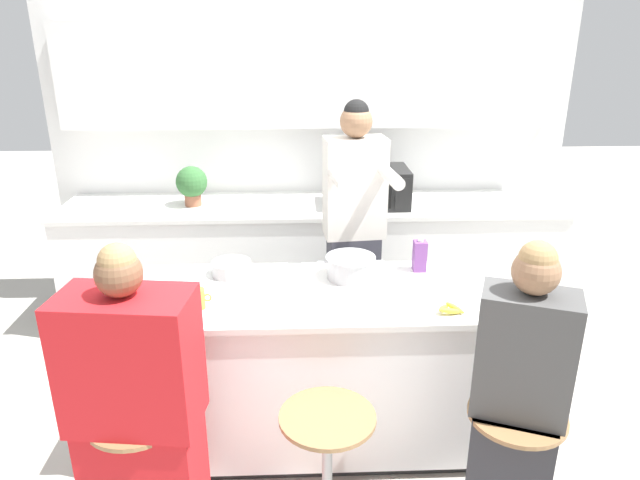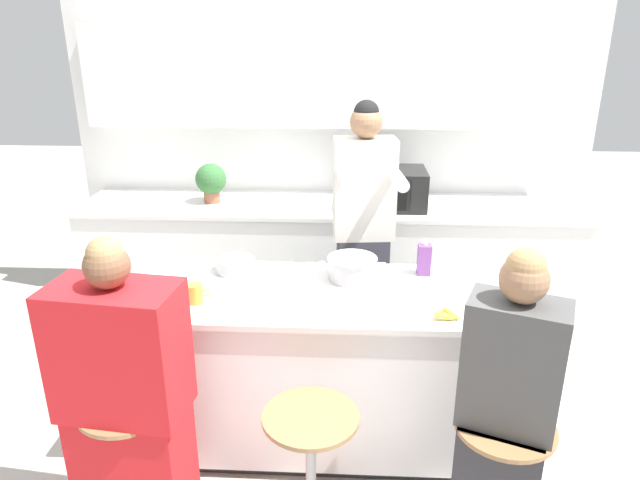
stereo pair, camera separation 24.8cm
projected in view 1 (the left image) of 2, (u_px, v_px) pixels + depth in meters
name	position (u px, v px, depth m)	size (l,w,h in m)	color
ground_plane	(321.00, 435.00, 3.21)	(16.00, 16.00, 0.00)	#B2ADA3
wall_back	(311.00, 113.00, 4.32)	(3.97, 0.22, 2.70)	white
back_counter	(313.00, 261.00, 4.38)	(3.68, 0.70, 0.93)	white
kitchen_island	(321.00, 366.00, 3.05)	(1.97, 0.75, 0.90)	black
bar_stool_leftmost	(144.00, 469.00, 2.44)	(0.40, 0.40, 0.66)	#997047
bar_stool_center	(327.00, 469.00, 2.44)	(0.40, 0.40, 0.66)	#997047
bar_stool_rightmost	(510.00, 467.00, 2.45)	(0.40, 0.40, 0.66)	#997047
person_cooking	(354.00, 244.00, 3.54)	(0.41, 0.58, 1.77)	#383842
person_wrapped_blanket	(138.00, 418.00, 2.31)	(0.54, 0.34, 1.43)	red
person_seated_near	(516.00, 413.00, 2.38)	(0.43, 0.37, 1.42)	#333338
cooking_pot	(350.00, 267.00, 3.03)	(0.35, 0.27, 0.12)	#B7BABC
fruit_bowl	(231.00, 268.00, 3.08)	(0.21, 0.21, 0.08)	#B7BABC
coffee_cup_near	(197.00, 299.00, 2.71)	(0.11, 0.07, 0.10)	orange
banana_bunch	(450.00, 309.00, 2.67)	(0.14, 0.10, 0.05)	yellow
juice_carton	(420.00, 256.00, 3.11)	(0.07, 0.07, 0.19)	#7A428E
microwave	(371.00, 187.00, 4.15)	(0.53, 0.40, 0.28)	black
potted_plant	(192.00, 184.00, 4.13)	(0.23, 0.23, 0.29)	#93563D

